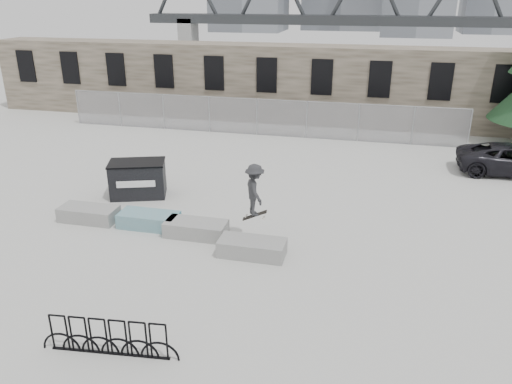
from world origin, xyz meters
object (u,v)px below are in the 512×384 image
at_px(planter_center_left, 149,219).
at_px(dumpster, 138,179).
at_px(skateboarder, 255,190).
at_px(bike_rack, 109,338).
at_px(planter_far_left, 89,213).
at_px(planter_offset, 252,247).
at_px(planter_center_right, 196,228).

distance_m(planter_center_left, dumpster, 2.97).
height_order(dumpster, skateboarder, skateboarder).
xyz_separation_m(planter_center_left, bike_rack, (1.90, -6.12, 0.17)).
height_order(planter_far_left, planter_offset, same).
distance_m(planter_far_left, dumpster, 2.63).
relative_size(planter_offset, skateboarder, 1.09).
distance_m(planter_far_left, skateboarder, 6.16).
bearing_deg(planter_center_right, planter_far_left, 176.52).
xyz_separation_m(planter_offset, dumpster, (-5.43, 3.58, 0.43)).
height_order(planter_center_left, planter_offset, same).
height_order(bike_rack, skateboarder, skateboarder).
bearing_deg(planter_offset, planter_far_left, 170.03).
xyz_separation_m(planter_center_left, dumpster, (-1.57, 2.49, 0.43)).
bearing_deg(planter_far_left, planter_offset, -9.97).
bearing_deg(planter_center_right, skateboarder, 0.78).
distance_m(planter_center_left, planter_center_right, 1.79).
xyz_separation_m(dumpster, skateboarder, (5.30, -2.72, 1.08)).
relative_size(planter_offset, dumpster, 0.83).
height_order(planter_far_left, planter_center_left, same).
xyz_separation_m(planter_center_right, skateboarder, (1.96, 0.03, 1.50)).
distance_m(planter_far_left, planter_center_left, 2.24).
bearing_deg(dumpster, planter_center_left, -76.94).
distance_m(bike_rack, skateboarder, 6.31).
distance_m(planter_center_right, planter_offset, 2.24).
height_order(planter_center_left, skateboarder, skateboarder).
xyz_separation_m(planter_far_left, skateboarder, (5.97, -0.22, 1.50)).
bearing_deg(planter_center_right, bike_rack, -88.80).
xyz_separation_m(planter_far_left, planter_center_left, (2.24, 0.02, 0.00)).
distance_m(planter_far_left, bike_rack, 7.37).
distance_m(planter_center_right, skateboarder, 2.47).
height_order(planter_far_left, planter_center_right, same).
bearing_deg(skateboarder, planter_center_left, 56.81).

